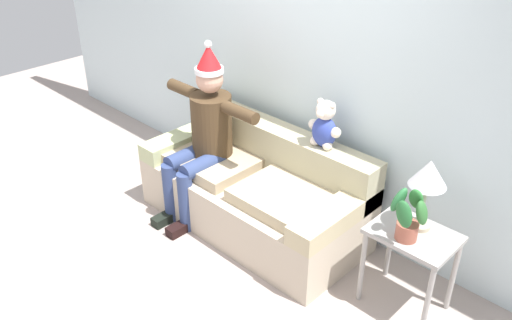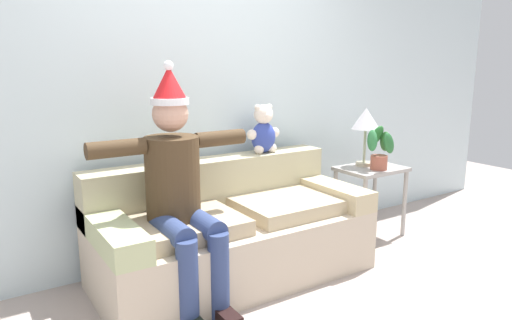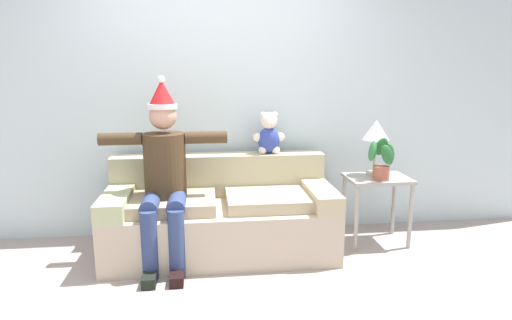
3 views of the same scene
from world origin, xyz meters
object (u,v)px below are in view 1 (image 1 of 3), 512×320
Objects in this scene: table_lamp at (429,177)px; couch at (256,190)px; person_seated at (203,132)px; side_table at (412,246)px; teddy_bear at (324,126)px; potted_plant at (409,215)px.

couch is at bearing -175.77° from table_lamp.
person_seated is 2.46× the size of side_table.
couch is at bearing 19.68° from person_seated.
person_seated is at bearing -154.76° from teddy_bear.
side_table is at bearing 83.49° from potted_plant.
couch is at bearing -149.73° from teddy_bear.
table_lamp reaches higher than potted_plant.
teddy_bear reaches higher than potted_plant.
table_lamp is (1.85, 0.26, 0.24)m from person_seated.
teddy_bear reaches higher than couch.
person_seated reaches higher than table_lamp.
person_seated is 1.88m from table_lamp.
table_lamp is (-0.01, 0.08, 0.50)m from side_table.
side_table is at bearing 0.87° from couch.
table_lamp is 0.27m from potted_plant.
teddy_bear is 0.76× the size of table_lamp.
table_lamp is (1.40, 0.10, 0.68)m from couch.
couch is 0.84m from teddy_bear.
potted_plant is (0.94, -0.34, -0.18)m from teddy_bear.
couch is 0.65m from person_seated.
person_seated is at bearing -160.32° from couch.
table_lamp is at bearing -9.78° from teddy_bear.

